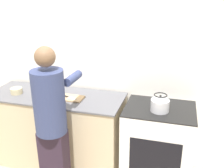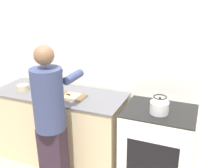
# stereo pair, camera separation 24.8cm
# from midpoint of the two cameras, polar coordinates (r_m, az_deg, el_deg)

# --- Properties ---
(wall_back) EXTENTS (8.00, 0.05, 2.60)m
(wall_back) POSITION_cam_midpoint_polar(r_m,az_deg,el_deg) (3.12, -0.38, 5.57)
(wall_back) COLOR white
(wall_back) RESTS_ON ground_plane
(counter) EXTENTS (1.66, 0.64, 0.93)m
(counter) POSITION_cam_midpoint_polar(r_m,az_deg,el_deg) (3.29, -9.44, -9.64)
(counter) COLOR #C6B28E
(counter) RESTS_ON ground_plane
(oven) EXTENTS (0.75, 0.59, 0.93)m
(oven) POSITION_cam_midpoint_polar(r_m,az_deg,el_deg) (2.92, 12.80, -14.11)
(oven) COLOR silver
(oven) RESTS_ON ground_plane
(person) EXTENTS (0.35, 0.59, 1.64)m
(person) POSITION_cam_midpoint_polar(r_m,az_deg,el_deg) (2.61, -11.20, -7.51)
(person) COLOR #2C1F2E
(person) RESTS_ON ground_plane
(cutting_board) EXTENTS (0.38, 0.18, 0.02)m
(cutting_board) POSITION_cam_midpoint_polar(r_m,az_deg,el_deg) (2.97, -7.27, -2.75)
(cutting_board) COLOR tan
(cutting_board) RESTS_ON counter
(knife) EXTENTS (0.18, 0.09, 0.01)m
(knife) POSITION_cam_midpoint_polar(r_m,az_deg,el_deg) (2.93, -6.83, -2.76)
(knife) COLOR silver
(knife) RESTS_ON cutting_board
(kettle) EXTENTS (0.19, 0.19, 0.18)m
(kettle) POSITION_cam_midpoint_polar(r_m,az_deg,el_deg) (2.60, 13.50, -4.99)
(kettle) COLOR silver
(kettle) RESTS_ON oven
(bowl_prep) EXTENTS (0.14, 0.14, 0.07)m
(bowl_prep) POSITION_cam_midpoint_polar(r_m,az_deg,el_deg) (3.28, -17.69, -0.80)
(bowl_prep) COLOR #C6B789
(bowl_prep) RESTS_ON counter
(canister_jar) EXTENTS (0.15, 0.15, 0.14)m
(canister_jar) POSITION_cam_midpoint_polar(r_m,az_deg,el_deg) (3.22, -12.28, -0.10)
(canister_jar) COLOR #756047
(canister_jar) RESTS_ON counter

